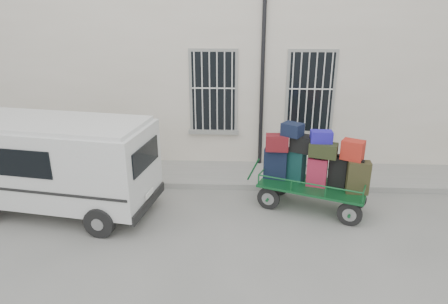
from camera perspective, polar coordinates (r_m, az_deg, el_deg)
ground at (r=9.27m, az=-0.17°, el=-9.03°), size 80.00×80.00×0.00m
building at (r=13.67m, az=0.94°, el=13.80°), size 24.00×5.15×6.00m
sidewalk at (r=11.21m, az=0.36°, el=-3.19°), size 24.00×1.70×0.15m
luggage_cart at (r=9.36m, az=12.51°, el=-2.10°), size 2.83×1.89×2.03m
van at (r=9.73m, az=-22.66°, el=-1.12°), size 4.55×2.50×2.17m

